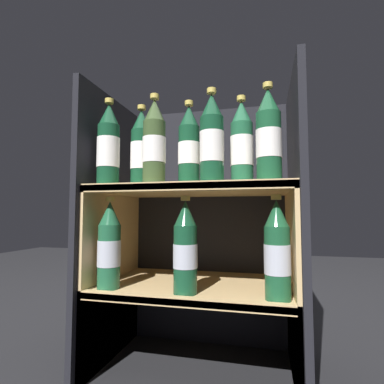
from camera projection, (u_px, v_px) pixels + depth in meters
The scene contains 15 objects.
fridge_back_wall at pixel (208, 223), 1.19m from camera, with size 0.65×0.02×0.91m, color black.
fridge_side_left at pixel (110, 225), 1.07m from camera, with size 0.02×0.43×0.91m, color black.
fridge_side_right at pixel (297, 227), 0.91m from camera, with size 0.02×0.43×0.91m, color black.
shelf_lower at pixel (196, 301), 0.96m from camera, with size 0.61×0.39×0.27m.
shelf_upper at pixel (196, 238), 0.98m from camera, with size 0.61×0.39×0.58m.
bottle_upper_front_0 at pixel (108, 147), 0.93m from camera, with size 0.07×0.07×0.28m.
bottle_upper_front_1 at pixel (154, 144), 0.90m from camera, with size 0.07×0.07×0.28m.
bottle_upper_front_2 at pixel (212, 141), 0.85m from camera, with size 0.07×0.07×0.28m.
bottle_upper_front_3 at pixel (269, 137), 0.82m from camera, with size 0.07×0.07×0.28m.
bottle_upper_back_0 at pixel (141, 151), 0.99m from camera, with size 0.07×0.07×0.28m.
bottle_upper_back_1 at pixel (189, 148), 0.95m from camera, with size 0.07×0.07×0.28m.
bottle_upper_back_2 at pixel (242, 145), 0.91m from camera, with size 0.07×0.07×0.28m.
bottle_lower_front_0 at pixel (109, 247), 0.91m from camera, with size 0.07×0.07×0.28m.
bottle_lower_front_1 at pixel (186, 249), 0.85m from camera, with size 0.07×0.07×0.28m.
bottle_lower_front_2 at pixel (277, 252), 0.79m from camera, with size 0.07×0.07×0.28m.
Camera 1 is at (0.22, -0.77, 0.50)m, focal length 28.00 mm.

